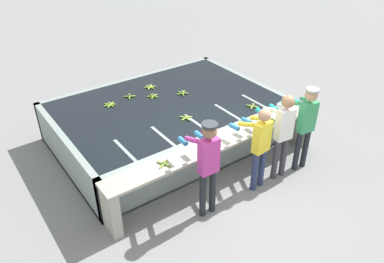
{
  "coord_description": "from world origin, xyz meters",
  "views": [
    {
      "loc": [
        -3.69,
        -3.97,
        4.56
      ],
      "look_at": [
        0.0,
        1.13,
        0.63
      ],
      "focal_mm": 35.0,
      "sensor_mm": 36.0,
      "label": 1
    }
  ],
  "objects_px": {
    "worker_1": "(260,142)",
    "banana_bunch_floating_2": "(186,118)",
    "banana_bunch_floating_1": "(110,105)",
    "worker_2": "(283,129)",
    "worker_3": "(305,121)",
    "banana_bunch_floating_0": "(182,93)",
    "banana_bunch_floating_6": "(150,87)",
    "worker_0": "(208,160)",
    "banana_bunch_floating_4": "(129,96)",
    "banana_bunch_floating_3": "(153,96)",
    "banana_bunch_ledge_1": "(272,121)",
    "banana_bunch_floating_5": "(252,106)",
    "banana_bunch_ledge_0": "(164,164)",
    "knife_0": "(204,152)"
  },
  "relations": [
    {
      "from": "banana_bunch_floating_5",
      "to": "knife_0",
      "type": "distance_m",
      "value": 1.94
    },
    {
      "from": "worker_0",
      "to": "banana_bunch_ledge_0",
      "type": "height_order",
      "value": "worker_0"
    },
    {
      "from": "worker_3",
      "to": "banana_bunch_floating_6",
      "type": "height_order",
      "value": "worker_3"
    },
    {
      "from": "banana_bunch_floating_2",
      "to": "banana_bunch_floating_4",
      "type": "distance_m",
      "value": 1.55
    },
    {
      "from": "banana_bunch_floating_2",
      "to": "banana_bunch_ledge_0",
      "type": "relative_size",
      "value": 1.05
    },
    {
      "from": "banana_bunch_floating_6",
      "to": "worker_1",
      "type": "bearing_deg",
      "value": -83.94
    },
    {
      "from": "banana_bunch_floating_2",
      "to": "banana_bunch_floating_6",
      "type": "bearing_deg",
      "value": 84.93
    },
    {
      "from": "banana_bunch_floating_5",
      "to": "banana_bunch_floating_1",
      "type": "bearing_deg",
      "value": 142.74
    },
    {
      "from": "worker_0",
      "to": "banana_bunch_ledge_1",
      "type": "bearing_deg",
      "value": 13.22
    },
    {
      "from": "banana_bunch_floating_2",
      "to": "banana_bunch_ledge_1",
      "type": "distance_m",
      "value": 1.68
    },
    {
      "from": "worker_1",
      "to": "knife_0",
      "type": "relative_size",
      "value": 4.67
    },
    {
      "from": "banana_bunch_floating_0",
      "to": "banana_bunch_ledge_0",
      "type": "distance_m",
      "value": 2.61
    },
    {
      "from": "banana_bunch_floating_3",
      "to": "worker_2",
      "type": "bearing_deg",
      "value": -68.47
    },
    {
      "from": "banana_bunch_ledge_0",
      "to": "worker_1",
      "type": "bearing_deg",
      "value": -17.59
    },
    {
      "from": "banana_bunch_floating_1",
      "to": "banana_bunch_ledge_0",
      "type": "distance_m",
      "value": 2.41
    },
    {
      "from": "worker_3",
      "to": "knife_0",
      "type": "height_order",
      "value": "worker_3"
    },
    {
      "from": "worker_0",
      "to": "worker_3",
      "type": "xyz_separation_m",
      "value": [
        2.25,
        -0.06,
        -0.03
      ]
    },
    {
      "from": "worker_0",
      "to": "knife_0",
      "type": "xyz_separation_m",
      "value": [
        0.25,
        0.42,
        -0.18
      ]
    },
    {
      "from": "worker_1",
      "to": "banana_bunch_floating_2",
      "type": "relative_size",
      "value": 5.9
    },
    {
      "from": "worker_1",
      "to": "banana_bunch_ledge_0",
      "type": "distance_m",
      "value": 1.72
    },
    {
      "from": "worker_1",
      "to": "banana_bunch_floating_6",
      "type": "height_order",
      "value": "worker_1"
    },
    {
      "from": "worker_2",
      "to": "banana_bunch_floating_0",
      "type": "relative_size",
      "value": 6.26
    },
    {
      "from": "worker_0",
      "to": "banana_bunch_floating_4",
      "type": "distance_m",
      "value": 3.03
    },
    {
      "from": "banana_bunch_ledge_1",
      "to": "banana_bunch_ledge_0",
      "type": "bearing_deg",
      "value": 178.58
    },
    {
      "from": "banana_bunch_floating_5",
      "to": "knife_0",
      "type": "bearing_deg",
      "value": -158.77
    },
    {
      "from": "worker_2",
      "to": "banana_bunch_ledge_1",
      "type": "relative_size",
      "value": 6.13
    },
    {
      "from": "banana_bunch_floating_3",
      "to": "banana_bunch_ledge_1",
      "type": "height_order",
      "value": "banana_bunch_ledge_1"
    },
    {
      "from": "worker_2",
      "to": "worker_3",
      "type": "relative_size",
      "value": 1.0
    },
    {
      "from": "banana_bunch_floating_5",
      "to": "banana_bunch_ledge_0",
      "type": "bearing_deg",
      "value": -166.6
    },
    {
      "from": "worker_2",
      "to": "banana_bunch_ledge_1",
      "type": "xyz_separation_m",
      "value": [
        0.24,
        0.46,
        -0.13
      ]
    },
    {
      "from": "banana_bunch_ledge_1",
      "to": "banana_bunch_floating_3",
      "type": "bearing_deg",
      "value": 120.04
    },
    {
      "from": "worker_2",
      "to": "banana_bunch_ledge_1",
      "type": "bearing_deg",
      "value": 63.07
    },
    {
      "from": "knife_0",
      "to": "banana_bunch_floating_3",
      "type": "bearing_deg",
      "value": 80.72
    },
    {
      "from": "banana_bunch_floating_1",
      "to": "banana_bunch_ledge_1",
      "type": "bearing_deg",
      "value": -47.61
    },
    {
      "from": "banana_bunch_floating_3",
      "to": "banana_bunch_floating_4",
      "type": "xyz_separation_m",
      "value": [
        -0.42,
        0.29,
        0.0
      ]
    },
    {
      "from": "banana_bunch_floating_0",
      "to": "knife_0",
      "type": "height_order",
      "value": "banana_bunch_floating_0"
    },
    {
      "from": "worker_2",
      "to": "banana_bunch_floating_0",
      "type": "xyz_separation_m",
      "value": [
        -0.47,
        2.49,
        -0.13
      ]
    },
    {
      "from": "banana_bunch_floating_1",
      "to": "banana_bunch_floating_6",
      "type": "height_order",
      "value": "same"
    },
    {
      "from": "worker_0",
      "to": "banana_bunch_ledge_0",
      "type": "relative_size",
      "value": 6.65
    },
    {
      "from": "banana_bunch_floating_0",
      "to": "banana_bunch_ledge_1",
      "type": "height_order",
      "value": "banana_bunch_ledge_1"
    },
    {
      "from": "worker_2",
      "to": "banana_bunch_ledge_0",
      "type": "xyz_separation_m",
      "value": [
        -2.19,
        0.52,
        -0.13
      ]
    },
    {
      "from": "banana_bunch_floating_0",
      "to": "banana_bunch_ledge_0",
      "type": "xyz_separation_m",
      "value": [
        -1.72,
        -1.97,
        0.0
      ]
    },
    {
      "from": "worker_2",
      "to": "banana_bunch_floating_3",
      "type": "xyz_separation_m",
      "value": [
        -1.08,
        2.74,
        -0.13
      ]
    },
    {
      "from": "banana_bunch_floating_4",
      "to": "banana_bunch_ledge_1",
      "type": "xyz_separation_m",
      "value": [
        1.73,
        -2.57,
        0.0
      ]
    },
    {
      "from": "banana_bunch_floating_1",
      "to": "banana_bunch_floating_2",
      "type": "distance_m",
      "value": 1.69
    },
    {
      "from": "banana_bunch_floating_1",
      "to": "worker_1",
      "type": "bearing_deg",
      "value": -63.51
    },
    {
      "from": "banana_bunch_floating_5",
      "to": "banana_bunch_floating_6",
      "type": "relative_size",
      "value": 0.9
    },
    {
      "from": "banana_bunch_floating_1",
      "to": "banana_bunch_floating_4",
      "type": "distance_m",
      "value": 0.53
    },
    {
      "from": "worker_1",
      "to": "banana_bunch_floating_0",
      "type": "height_order",
      "value": "worker_1"
    },
    {
      "from": "worker_2",
      "to": "banana_bunch_floating_1",
      "type": "bearing_deg",
      "value": 124.53
    }
  ]
}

